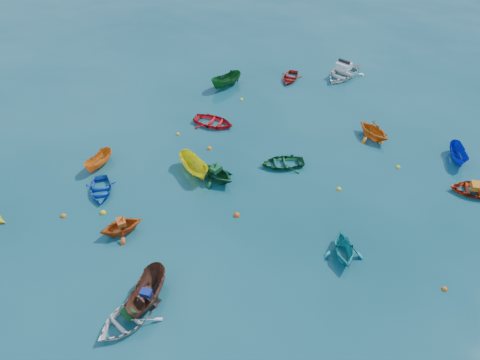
% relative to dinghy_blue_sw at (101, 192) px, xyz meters
% --- Properties ---
extents(ground, '(160.00, 160.00, 0.00)m').
position_rel_dinghy_blue_sw_xyz_m(ground, '(8.08, -0.55, 0.00)').
color(ground, '#093A44').
rests_on(ground, ground).
extents(dinghy_blue_sw, '(3.32, 3.49, 0.59)m').
position_rel_dinghy_blue_sw_xyz_m(dinghy_blue_sw, '(0.00, 0.00, 0.00)').
color(dinghy_blue_sw, '#0F42BD').
rests_on(dinghy_blue_sw, ground).
extents(dinghy_white_near, '(3.55, 4.19, 0.74)m').
position_rel_dinghy_blue_sw_xyz_m(dinghy_white_near, '(7.18, -7.34, 0.00)').
color(dinghy_white_near, silver).
rests_on(dinghy_white_near, ground).
extents(sampan_brown_mid, '(1.85, 3.67, 1.36)m').
position_rel_dinghy_blue_sw_xyz_m(sampan_brown_mid, '(7.44, -5.85, 0.00)').
color(sampan_brown_mid, brown).
rests_on(sampan_brown_mid, ground).
extents(dinghy_orange_w, '(3.31, 3.35, 1.34)m').
position_rel_dinghy_blue_sw_xyz_m(dinghy_orange_w, '(3.37, -2.40, 0.00)').
color(dinghy_orange_w, '#CE4F13').
rests_on(dinghy_orange_w, ground).
extents(sampan_yellow_mid, '(3.38, 2.74, 1.25)m').
position_rel_dinghy_blue_sw_xyz_m(sampan_yellow_mid, '(4.68, 4.36, 0.00)').
color(sampan_yellow_mid, yellow).
rests_on(sampan_yellow_mid, ground).
extents(dinghy_green_e, '(3.74, 3.43, 0.63)m').
position_rel_dinghy_blue_sw_xyz_m(dinghy_green_e, '(9.94, 7.55, 0.00)').
color(dinghy_green_e, '#13512A').
rests_on(dinghy_green_e, ground).
extents(dinghy_cyan_se, '(3.22, 3.40, 1.41)m').
position_rel_dinghy_blue_sw_xyz_m(dinghy_cyan_se, '(15.95, 1.31, 0.00)').
color(dinghy_cyan_se, teal).
rests_on(dinghy_cyan_se, ground).
extents(dinghy_red_nw, '(3.31, 2.41, 0.68)m').
position_rel_dinghy_blue_sw_xyz_m(dinghy_red_nw, '(3.26, 10.13, 0.00)').
color(dinghy_red_nw, red).
rests_on(dinghy_red_nw, ground).
extents(sampan_orange_n, '(1.10, 2.64, 1.01)m').
position_rel_dinghy_blue_sw_xyz_m(sampan_orange_n, '(-1.75, 2.24, 0.00)').
color(sampan_orange_n, orange).
rests_on(sampan_orange_n, ground).
extents(dinghy_green_n, '(3.28, 3.04, 1.42)m').
position_rel_dinghy_blue_sw_xyz_m(dinghy_green_n, '(6.45, 4.29, 0.00)').
color(dinghy_green_n, '#104824').
rests_on(dinghy_green_n, ground).
extents(dinghy_red_ne, '(3.77, 3.04, 0.69)m').
position_rel_dinghy_blue_sw_xyz_m(dinghy_red_ne, '(22.58, 10.08, 0.00)').
color(dinghy_red_ne, '#AC2B0E').
rests_on(dinghy_red_ne, ground).
extents(sampan_blue_far, '(1.80, 2.88, 1.04)m').
position_rel_dinghy_blue_sw_xyz_m(sampan_blue_far, '(21.16, 13.28, 0.00)').
color(sampan_blue_far, '#0F25BB').
rests_on(sampan_blue_far, ground).
extents(dinghy_red_far, '(2.09, 2.80, 0.55)m').
position_rel_dinghy_blue_sw_xyz_m(dinghy_red_far, '(6.33, 19.41, 0.00)').
color(dinghy_red_far, '#B3180E').
rests_on(dinghy_red_far, ground).
extents(dinghy_orange_far, '(3.69, 3.58, 1.49)m').
position_rel_dinghy_blue_sw_xyz_m(dinghy_orange_far, '(15.05, 13.53, 0.00)').
color(dinghy_orange_far, orange).
rests_on(dinghy_orange_far, ground).
extents(sampan_green_far, '(2.45, 3.37, 1.22)m').
position_rel_dinghy_blue_sw_xyz_m(sampan_green_far, '(1.63, 15.96, 0.00)').
color(sampan_green_far, '#14561C').
rests_on(sampan_green_far, ground).
extents(motorboat_white, '(4.09, 4.90, 1.47)m').
position_rel_dinghy_blue_sw_xyz_m(motorboat_white, '(10.51, 21.95, 0.00)').
color(motorboat_white, white).
rests_on(motorboat_white, ground).
extents(tarp_green_a, '(0.86, 0.75, 0.35)m').
position_rel_dinghy_blue_sw_xyz_m(tarp_green_a, '(7.21, -7.24, 0.54)').
color(tarp_green_a, '#124A1E').
rests_on(tarp_green_a, dinghy_white_near).
extents(tarp_blue_a, '(0.62, 0.51, 0.27)m').
position_rel_dinghy_blue_sw_xyz_m(tarp_blue_a, '(7.47, -5.99, 0.81)').
color(tarp_blue_a, navy).
rests_on(tarp_blue_a, sampan_brown_mid).
extents(tarp_orange_a, '(0.81, 0.79, 0.31)m').
position_rel_dinghy_blue_sw_xyz_m(tarp_orange_a, '(3.40, -2.36, 0.82)').
color(tarp_orange_a, '#D24E15').
rests_on(tarp_orange_a, dinghy_orange_w).
extents(tarp_green_b, '(0.74, 0.86, 0.35)m').
position_rel_dinghy_blue_sw_xyz_m(tarp_green_b, '(6.36, 4.32, 0.88)').
color(tarp_green_b, '#134F29').
rests_on(tarp_green_b, dinghy_green_n).
extents(tarp_orange_b, '(0.72, 0.86, 0.37)m').
position_rel_dinghy_blue_sw_xyz_m(tarp_orange_b, '(22.48, 10.06, 0.53)').
color(tarp_orange_b, orange).
rests_on(tarp_orange_b, dinghy_red_ne).
extents(buoy_or_a, '(0.34, 0.34, 0.34)m').
position_rel_dinghy_blue_sw_xyz_m(buoy_or_a, '(-0.79, -2.78, 0.00)').
color(buoy_or_a, orange).
rests_on(buoy_or_a, ground).
extents(buoy_ye_a, '(0.38, 0.38, 0.38)m').
position_rel_dinghy_blue_sw_xyz_m(buoy_ye_a, '(1.31, -1.55, 0.00)').
color(buoy_ye_a, gold).
rests_on(buoy_ye_a, ground).
extents(buoy_or_b, '(0.39, 0.39, 0.39)m').
position_rel_dinghy_blue_sw_xyz_m(buoy_or_b, '(9.08, 1.71, 0.00)').
color(buoy_or_b, '#E54C0C').
rests_on(buoy_or_b, ground).
extents(buoy_ye_b, '(0.29, 0.29, 0.29)m').
position_rel_dinghy_blue_sw_xyz_m(buoy_ye_b, '(1.35, 7.81, 0.00)').
color(buoy_ye_b, gold).
rests_on(buoy_ye_b, ground).
extents(buoy_or_c, '(0.35, 0.35, 0.35)m').
position_rel_dinghy_blue_sw_xyz_m(buoy_or_c, '(4.39, 7.16, 0.00)').
color(buoy_or_c, orange).
rests_on(buoy_or_c, ground).
extents(buoy_ye_c, '(0.31, 0.31, 0.31)m').
position_rel_dinghy_blue_sw_xyz_m(buoy_ye_c, '(14.29, 6.70, 0.00)').
color(buoy_ye_c, yellow).
rests_on(buoy_ye_c, ground).
extents(buoy_or_d, '(0.30, 0.30, 0.30)m').
position_rel_dinghy_blue_sw_xyz_m(buoy_or_d, '(21.55, 1.18, 0.00)').
color(buoy_or_d, '#DD5E0C').
rests_on(buoy_or_d, ground).
extents(buoy_ye_d, '(0.31, 0.31, 0.31)m').
position_rel_dinghy_blue_sw_xyz_m(buoy_ye_d, '(3.77, 14.41, 0.00)').
color(buoy_ye_d, yellow).
rests_on(buoy_ye_d, ground).
extents(buoy_or_e, '(0.33, 0.33, 0.33)m').
position_rel_dinghy_blue_sw_xyz_m(buoy_or_e, '(15.79, 13.07, 0.00)').
color(buoy_or_e, orange).
rests_on(buoy_or_e, ground).
extents(buoy_ye_e, '(0.30, 0.30, 0.30)m').
position_rel_dinghy_blue_sw_xyz_m(buoy_ye_e, '(17.48, 10.65, 0.00)').
color(buoy_ye_e, yellow).
rests_on(buoy_ye_e, ground).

